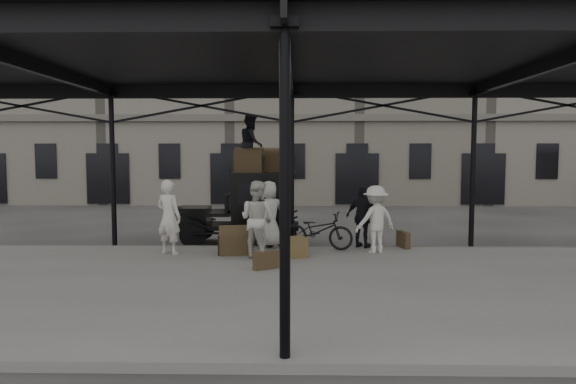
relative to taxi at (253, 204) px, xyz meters
The scene contains 18 objects.
ground 3.53m from the taxi, 69.22° to the right, with size 120.00×120.00×0.00m, color #383533.
platform 5.36m from the taxi, 77.01° to the right, with size 28.00×8.00×0.15m, color slate.
canopy 6.01m from the taxi, 76.29° to the right, with size 22.50×9.00×4.74m.
building_frontage 16.03m from the taxi, 85.48° to the left, with size 64.00×8.00×14.00m, color slate.
taxi is the anchor object (origin of this frame).
porter_left 3.02m from the taxi, 130.91° to the right, with size 0.70×0.46×1.93m, color silver.
porter_midleft 2.71m from the taxi, 82.93° to the right, with size 0.94×0.73×1.93m, color beige.
porter_centre 1.42m from the taxi, 67.15° to the right, with size 0.90×0.59×1.85m, color beige.
porter_official 3.41m from the taxi, 22.51° to the right, with size 1.00×0.42×1.70m, color black.
porter_right 3.93m from the taxi, 30.61° to the right, with size 1.14×0.65×1.76m, color silver.
bicycle 2.49m from the taxi, 38.99° to the right, with size 0.67×1.93×1.01m, color black.
porter_roof 1.84m from the taxi, 107.50° to the right, with size 0.84×0.65×1.72m, color black.
steamer_trunk_roof_near 1.31m from the taxi, 108.07° to the right, with size 0.83×0.51×0.61m, color #4D3A24, non-canonical shape.
steamer_trunk_roof_far 1.46m from the taxi, 16.81° to the left, with size 0.82×0.50×0.60m, color #4D3A24, non-canonical shape.
steamer_trunk_platform 2.40m from the taxi, 96.38° to the right, with size 0.85×0.52×0.63m, color #4D3A24, non-canonical shape.
wicker_hamper 3.02m from the taxi, 64.47° to the right, with size 0.60×0.45×0.50m, color brown.
suitcase_upright 4.52m from the taxi, 17.02° to the right, with size 0.15×0.60×0.45m, color #4D3A24.
suitcase_flat 4.10m from the taxi, 81.02° to the right, with size 0.60×0.15×0.40m, color #4D3A24.
Camera 1 is at (0.16, -12.22, 2.80)m, focal length 32.00 mm.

